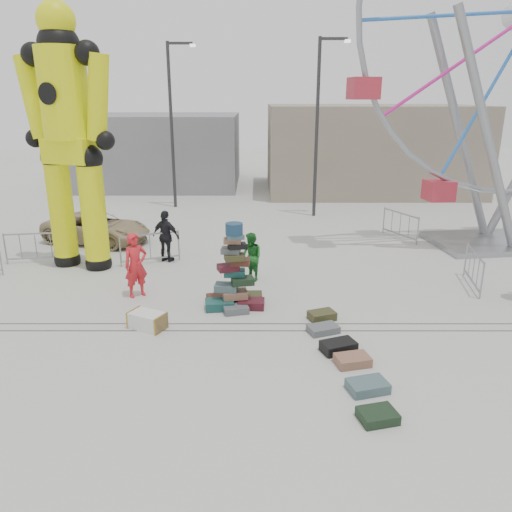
{
  "coord_description": "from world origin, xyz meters",
  "views": [
    {
      "loc": [
        0.22,
        -10.56,
        5.57
      ],
      "look_at": [
        0.21,
        2.2,
        1.43
      ],
      "focal_mm": 35.0,
      "sensor_mm": 36.0,
      "label": 1
    }
  ],
  "objects_px": {
    "barricade_wheel_back": "(400,225)",
    "parked_suv": "(97,228)",
    "barricade_wheel_front": "(473,269)",
    "pedestrian_red": "(136,265)",
    "lamp_post_right": "(319,120)",
    "barricade_dummy_c": "(150,248)",
    "barricade_dummy_b": "(36,248)",
    "pedestrian_black": "(166,236)",
    "steamer_trunk": "(147,321)",
    "crash_test_dummy": "(68,131)",
    "lamp_post_left": "(173,118)",
    "pedestrian_green": "(251,257)",
    "suitcase_tower": "(234,283)"
  },
  "relations": [
    {
      "from": "barricade_wheel_back",
      "to": "parked_suv",
      "type": "relative_size",
      "value": 0.47
    },
    {
      "from": "barricade_wheel_front",
      "to": "pedestrian_red",
      "type": "bearing_deg",
      "value": 103.91
    },
    {
      "from": "lamp_post_right",
      "to": "parked_suv",
      "type": "bearing_deg",
      "value": -153.5
    },
    {
      "from": "lamp_post_right",
      "to": "barricade_dummy_c",
      "type": "bearing_deg",
      "value": -132.1
    },
    {
      "from": "pedestrian_red",
      "to": "barricade_dummy_b",
      "type": "bearing_deg",
      "value": 109.46
    },
    {
      "from": "pedestrian_black",
      "to": "barricade_dummy_c",
      "type": "bearing_deg",
      "value": 51.91
    },
    {
      "from": "steamer_trunk",
      "to": "pedestrian_red",
      "type": "distance_m",
      "value": 2.35
    },
    {
      "from": "lamp_post_right",
      "to": "crash_test_dummy",
      "type": "bearing_deg",
      "value": -139.63
    },
    {
      "from": "crash_test_dummy",
      "to": "barricade_wheel_front",
      "type": "distance_m",
      "value": 13.21
    },
    {
      "from": "lamp_post_right",
      "to": "barricade_dummy_b",
      "type": "relative_size",
      "value": 4.0
    },
    {
      "from": "steamer_trunk",
      "to": "barricade_wheel_front",
      "type": "distance_m",
      "value": 9.73
    },
    {
      "from": "crash_test_dummy",
      "to": "barricade_wheel_back",
      "type": "bearing_deg",
      "value": 34.32
    },
    {
      "from": "lamp_post_left",
      "to": "pedestrian_green",
      "type": "xyz_separation_m",
      "value": [
        3.98,
        -10.84,
        -3.72
      ]
    },
    {
      "from": "crash_test_dummy",
      "to": "pedestrian_green",
      "type": "bearing_deg",
      "value": 4.68
    },
    {
      "from": "lamp_post_right",
      "to": "barricade_dummy_c",
      "type": "height_order",
      "value": "lamp_post_right"
    },
    {
      "from": "lamp_post_left",
      "to": "suitcase_tower",
      "type": "height_order",
      "value": "lamp_post_left"
    },
    {
      "from": "crash_test_dummy",
      "to": "pedestrian_green",
      "type": "height_order",
      "value": "crash_test_dummy"
    },
    {
      "from": "barricade_dummy_c",
      "to": "pedestrian_red",
      "type": "bearing_deg",
      "value": -107.05
    },
    {
      "from": "lamp_post_right",
      "to": "suitcase_tower",
      "type": "relative_size",
      "value": 3.39
    },
    {
      "from": "suitcase_tower",
      "to": "crash_test_dummy",
      "type": "bearing_deg",
      "value": 142.72
    },
    {
      "from": "barricade_wheel_back",
      "to": "lamp_post_left",
      "type": "bearing_deg",
      "value": -147.22
    },
    {
      "from": "barricade_dummy_c",
      "to": "pedestrian_green",
      "type": "distance_m",
      "value": 3.86
    },
    {
      "from": "barricade_dummy_c",
      "to": "barricade_wheel_back",
      "type": "xyz_separation_m",
      "value": [
        9.46,
        3.17,
        0.0
      ]
    },
    {
      "from": "pedestrian_green",
      "to": "pedestrian_black",
      "type": "height_order",
      "value": "pedestrian_black"
    },
    {
      "from": "suitcase_tower",
      "to": "barricade_dummy_c",
      "type": "distance_m",
      "value": 4.73
    },
    {
      "from": "barricade_dummy_c",
      "to": "lamp_post_right",
      "type": "bearing_deg",
      "value": 26.77
    },
    {
      "from": "barricade_dummy_c",
      "to": "pedestrian_black",
      "type": "height_order",
      "value": "pedestrian_black"
    },
    {
      "from": "lamp_post_left",
      "to": "pedestrian_green",
      "type": "height_order",
      "value": "lamp_post_left"
    },
    {
      "from": "suitcase_tower",
      "to": "steamer_trunk",
      "type": "xyz_separation_m",
      "value": [
        -2.12,
        -1.41,
        -0.45
      ]
    },
    {
      "from": "steamer_trunk",
      "to": "barricade_dummy_c",
      "type": "distance_m",
      "value": 5.12
    },
    {
      "from": "pedestrian_black",
      "to": "parked_suv",
      "type": "height_order",
      "value": "pedestrian_black"
    },
    {
      "from": "barricade_dummy_b",
      "to": "pedestrian_black",
      "type": "xyz_separation_m",
      "value": [
        4.48,
        0.18,
        0.36
      ]
    },
    {
      "from": "pedestrian_red",
      "to": "parked_suv",
      "type": "xyz_separation_m",
      "value": [
        -2.85,
        5.56,
        -0.35
      ]
    },
    {
      "from": "lamp_post_left",
      "to": "crash_test_dummy",
      "type": "distance_m",
      "value": 9.63
    },
    {
      "from": "crash_test_dummy",
      "to": "lamp_post_left",
      "type": "bearing_deg",
      "value": 97.39
    },
    {
      "from": "crash_test_dummy",
      "to": "suitcase_tower",
      "type": "bearing_deg",
      "value": -14.3
    },
    {
      "from": "lamp_post_right",
      "to": "barricade_wheel_front",
      "type": "relative_size",
      "value": 4.0
    },
    {
      "from": "suitcase_tower",
      "to": "barricade_wheel_back",
      "type": "height_order",
      "value": "suitcase_tower"
    },
    {
      "from": "parked_suv",
      "to": "crash_test_dummy",
      "type": "bearing_deg",
      "value": -155.06
    },
    {
      "from": "barricade_wheel_back",
      "to": "pedestrian_green",
      "type": "xyz_separation_m",
      "value": [
        -5.96,
        -4.79,
        0.21
      ]
    },
    {
      "from": "lamp_post_left",
      "to": "steamer_trunk",
      "type": "bearing_deg",
      "value": -84.36
    },
    {
      "from": "lamp_post_right",
      "to": "pedestrian_red",
      "type": "distance_m",
      "value": 12.45
    },
    {
      "from": "lamp_post_left",
      "to": "parked_suv",
      "type": "distance_m",
      "value": 7.94
    },
    {
      "from": "lamp_post_left",
      "to": "barricade_wheel_front",
      "type": "relative_size",
      "value": 4.0
    },
    {
      "from": "barricade_dummy_c",
      "to": "barricade_wheel_front",
      "type": "height_order",
      "value": "same"
    },
    {
      "from": "barricade_wheel_back",
      "to": "pedestrian_green",
      "type": "bearing_deg",
      "value": -77.11
    },
    {
      "from": "steamer_trunk",
      "to": "pedestrian_green",
      "type": "relative_size",
      "value": 0.58
    },
    {
      "from": "lamp_post_right",
      "to": "pedestrian_red",
      "type": "xyz_separation_m",
      "value": [
        -6.31,
        -10.13,
        -3.54
      ]
    },
    {
      "from": "steamer_trunk",
      "to": "pedestrian_black",
      "type": "distance_m",
      "value": 5.35
    },
    {
      "from": "barricade_wheel_back",
      "to": "pedestrian_black",
      "type": "height_order",
      "value": "pedestrian_black"
    }
  ]
}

